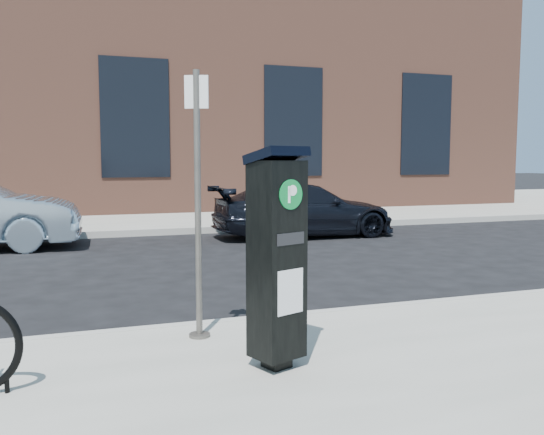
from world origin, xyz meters
name	(u,v)px	position (x,y,z in m)	size (l,w,h in m)	color
ground	(263,330)	(0.00, 0.00, 0.00)	(120.00, 120.00, 0.00)	black
sidewalk_far	(131,211)	(0.00, 14.00, 0.07)	(60.00, 12.00, 0.15)	gray
curb_near	(263,324)	(0.00, -0.02, 0.07)	(60.00, 0.12, 0.16)	#9E9B93
curb_far	(156,232)	(0.00, 8.02, 0.07)	(60.00, 0.12, 0.16)	#9E9B93
building	(120,96)	(0.00, 17.00, 4.15)	(28.00, 10.05, 8.25)	brown
parking_kiosk	(277,256)	(-0.36, -1.42, 1.02)	(0.49, 0.46, 1.70)	black
sign_pole	(198,207)	(-0.76, -0.47, 1.33)	(0.20, 0.19, 2.39)	#4F4A45
car_dark	(304,210)	(3.22, 6.71, 0.62)	(1.72, 4.24, 1.23)	black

